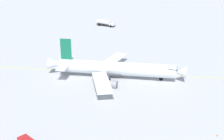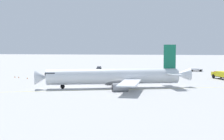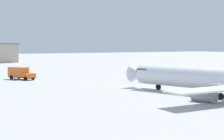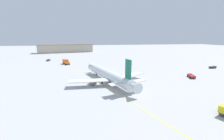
{
  "view_description": "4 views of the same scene",
  "coord_description": "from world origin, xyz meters",
  "px_view_note": "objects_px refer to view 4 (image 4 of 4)",
  "views": [
    {
      "loc": [
        -77.78,
        -36.0,
        34.86
      ],
      "look_at": [
        -4.67,
        -1.56,
        3.03
      ],
      "focal_mm": 49.56,
      "sensor_mm": 36.0,
      "label": 1
    },
    {
      "loc": [
        80.94,
        9.58,
        10.81
      ],
      "look_at": [
        -5.79,
        -2.79,
        4.3
      ],
      "focal_mm": 53.57,
      "sensor_mm": 36.0,
      "label": 2
    },
    {
      "loc": [
        43.5,
        37.98,
        8.8
      ],
      "look_at": [
        12.63,
        -12.6,
        4.45
      ],
      "focal_mm": 54.92,
      "sensor_mm": 36.0,
      "label": 3
    },
    {
      "loc": [
        7.38,
        57.5,
        17.69
      ],
      "look_at": [
        -4.88,
        -5.12,
        4.1
      ],
      "focal_mm": 24.73,
      "sensor_mm": 36.0,
      "label": 4
    }
  ],
  "objects_px": {
    "ops_pickup_truck": "(191,76)",
    "safety_cone_mid": "(131,65)",
    "catering_truck_truck": "(66,62)",
    "airliner_main": "(108,75)",
    "baggage_truck_truck": "(213,67)",
    "baggage_truck_truck_extra": "(48,60)",
    "safety_cone_near": "(129,66)",
    "safety_cone_far": "(132,64)"
  },
  "relations": [
    {
      "from": "airliner_main",
      "to": "safety_cone_near",
      "type": "relative_size",
      "value": 71.27
    },
    {
      "from": "baggage_truck_truck",
      "to": "baggage_truck_truck_extra",
      "type": "distance_m",
      "value": 110.71
    },
    {
      "from": "catering_truck_truck",
      "to": "airliner_main",
      "type": "bearing_deg",
      "value": -0.33
    },
    {
      "from": "safety_cone_near",
      "to": "safety_cone_mid",
      "type": "xyz_separation_m",
      "value": [
        -2.43,
        -3.97,
        0.0
      ]
    },
    {
      "from": "airliner_main",
      "to": "catering_truck_truck",
      "type": "distance_m",
      "value": 51.51
    },
    {
      "from": "baggage_truck_truck_extra",
      "to": "safety_cone_near",
      "type": "height_order",
      "value": "baggage_truck_truck_extra"
    },
    {
      "from": "catering_truck_truck",
      "to": "safety_cone_far",
      "type": "xyz_separation_m",
      "value": [
        -43.02,
        10.13,
        -1.38
      ]
    },
    {
      "from": "safety_cone_far",
      "to": "safety_cone_near",
      "type": "bearing_deg",
      "value": 58.59
    },
    {
      "from": "baggage_truck_truck_extra",
      "to": "safety_cone_near",
      "type": "bearing_deg",
      "value": -112.0
    },
    {
      "from": "catering_truck_truck",
      "to": "ops_pickup_truck",
      "type": "bearing_deg",
      "value": 26.57
    },
    {
      "from": "baggage_truck_truck",
      "to": "safety_cone_mid",
      "type": "bearing_deg",
      "value": 150.7
    },
    {
      "from": "ops_pickup_truck",
      "to": "safety_cone_near",
      "type": "distance_m",
      "value": 36.81
    },
    {
      "from": "safety_cone_mid",
      "to": "safety_cone_far",
      "type": "xyz_separation_m",
      "value": [
        -1.13,
        -1.85,
        0.0
      ]
    },
    {
      "from": "baggage_truck_truck_extra",
      "to": "safety_cone_mid",
      "type": "relative_size",
      "value": 7.97
    },
    {
      "from": "safety_cone_mid",
      "to": "safety_cone_far",
      "type": "distance_m",
      "value": 2.16
    },
    {
      "from": "airliner_main",
      "to": "baggage_truck_truck_extra",
      "type": "bearing_deg",
      "value": 12.92
    },
    {
      "from": "catering_truck_truck",
      "to": "safety_cone_near",
      "type": "distance_m",
      "value": 42.59
    },
    {
      "from": "baggage_truck_truck",
      "to": "baggage_truck_truck_extra",
      "type": "height_order",
      "value": "same"
    },
    {
      "from": "baggage_truck_truck_extra",
      "to": "safety_cone_mid",
      "type": "distance_m",
      "value": 63.54
    },
    {
      "from": "ops_pickup_truck",
      "to": "baggage_truck_truck_extra",
      "type": "bearing_deg",
      "value": 68.09
    },
    {
      "from": "catering_truck_truck",
      "to": "baggage_truck_truck",
      "type": "bearing_deg",
      "value": 45.6
    },
    {
      "from": "baggage_truck_truck_extra",
      "to": "safety_cone_mid",
      "type": "xyz_separation_m",
      "value": [
        -56.42,
        29.21,
        -0.44
      ]
    },
    {
      "from": "catering_truck_truck",
      "to": "safety_cone_near",
      "type": "relative_size",
      "value": 14.92
    },
    {
      "from": "baggage_truck_truck",
      "to": "safety_cone_far",
      "type": "xyz_separation_m",
      "value": [
        42.02,
        -21.02,
        -0.44
      ]
    },
    {
      "from": "catering_truck_truck",
      "to": "safety_cone_far",
      "type": "bearing_deg",
      "value": 52.47
    },
    {
      "from": "safety_cone_near",
      "to": "safety_cone_far",
      "type": "relative_size",
      "value": 1.0
    },
    {
      "from": "safety_cone_near",
      "to": "safety_cone_far",
      "type": "bearing_deg",
      "value": -121.41
    },
    {
      "from": "baggage_truck_truck",
      "to": "catering_truck_truck",
      "type": "distance_m",
      "value": 90.57
    },
    {
      "from": "baggage_truck_truck_extra",
      "to": "safety_cone_far",
      "type": "distance_m",
      "value": 63.73
    },
    {
      "from": "airliner_main",
      "to": "safety_cone_mid",
      "type": "relative_size",
      "value": 71.27
    },
    {
      "from": "baggage_truck_truck",
      "to": "baggage_truck_truck_extra",
      "type": "bearing_deg",
      "value": 148.75
    },
    {
      "from": "airliner_main",
      "to": "catering_truck_truck",
      "type": "height_order",
      "value": "airliner_main"
    },
    {
      "from": "ops_pickup_truck",
      "to": "catering_truck_truck",
      "type": "bearing_deg",
      "value": 70.55
    },
    {
      "from": "ops_pickup_truck",
      "to": "safety_cone_mid",
      "type": "relative_size",
      "value": 10.56
    },
    {
      "from": "airliner_main",
      "to": "catering_truck_truck",
      "type": "bearing_deg",
      "value": 8.01
    },
    {
      "from": "ops_pickup_truck",
      "to": "safety_cone_mid",
      "type": "height_order",
      "value": "ops_pickup_truck"
    },
    {
      "from": "baggage_truck_truck_extra",
      "to": "airliner_main",
      "type": "bearing_deg",
      "value": -141.58
    },
    {
      "from": "safety_cone_near",
      "to": "catering_truck_truck",
      "type": "bearing_deg",
      "value": -22.0
    },
    {
      "from": "catering_truck_truck",
      "to": "safety_cone_far",
      "type": "distance_m",
      "value": 44.22
    },
    {
      "from": "ops_pickup_truck",
      "to": "safety_cone_mid",
      "type": "xyz_separation_m",
      "value": [
        16.48,
        -35.55,
        -0.53
      ]
    },
    {
      "from": "airliner_main",
      "to": "safety_cone_far",
      "type": "distance_m",
      "value": 43.12
    },
    {
      "from": "baggage_truck_truck",
      "to": "baggage_truck_truck_extra",
      "type": "xyz_separation_m",
      "value": [
        99.57,
        -48.38,
        -0.0
      ]
    }
  ]
}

